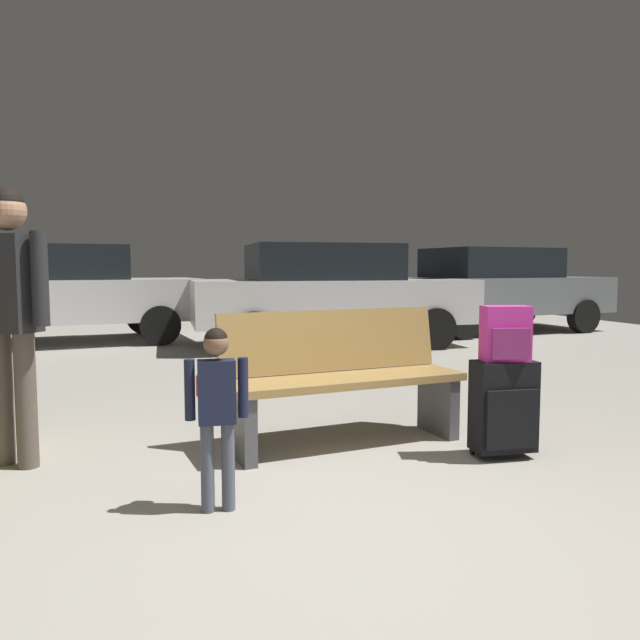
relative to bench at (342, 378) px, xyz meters
The scene contains 9 objects.
ground_plane 2.61m from the bench, 99.86° to the left, with size 18.00×18.00×0.10m, color gray.
bench is the anchor object (origin of this frame).
suitcase 1.05m from the bench, 34.48° to the right, with size 0.40×0.26×0.60m.
backpack_bright 1.09m from the bench, 34.53° to the right, with size 0.31×0.24×0.34m.
child 1.32m from the bench, 136.14° to the right, with size 0.30×0.19×0.89m.
adult 2.09m from the bench, behind, with size 0.46×0.38×1.64m.
parked_car_far 6.74m from the bench, 110.71° to the left, with size 4.28×2.20×1.51m.
parked_car_near 5.09m from the bench, 73.18° to the left, with size 4.17×1.93×1.51m.
parked_car_side 7.71m from the bench, 49.93° to the left, with size 4.26×2.13×1.51m.
Camera 1 is at (-0.87, -2.34, 1.18)m, focal length 34.35 mm.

